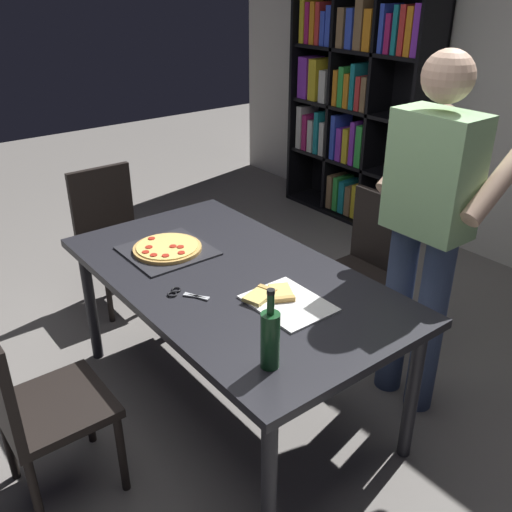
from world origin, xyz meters
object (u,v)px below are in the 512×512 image
dining_table (231,287)px  pepperoni_pizza_on_tray (167,249)px  wine_bottle (270,338)px  bookshelf (356,101)px  chair_near_camera (31,400)px  person_serving_pizza (429,221)px  chair_left_end (111,228)px  kitchen_scissors (182,293)px  chair_far_side (367,261)px

dining_table → pepperoni_pizza_on_tray: bearing=-163.9°
pepperoni_pizza_on_tray → wine_bottle: size_ratio=1.28×
wine_bottle → bookshelf: bearing=128.3°
chair_near_camera → person_serving_pizza: (0.52, 1.73, 0.49)m
chair_near_camera → chair_left_end: size_ratio=1.00×
chair_near_camera → kitchen_scissors: chair_near_camera is taller
pepperoni_pizza_on_tray → bookshelf: bearing=113.2°
dining_table → bookshelf: bearing=121.6°
person_serving_pizza → chair_left_end: bearing=-158.1°
chair_far_side → kitchen_scissors: size_ratio=4.69×
chair_near_camera → person_serving_pizza: bearing=73.4°
dining_table → person_serving_pizza: person_serving_pizza is taller
bookshelf → pepperoni_pizza_on_tray: size_ratio=4.80×
person_serving_pizza → kitchen_scissors: bearing=-115.7°
dining_table → chair_near_camera: 0.99m
chair_far_side → kitchen_scissors: 1.28m
chair_near_camera → wine_bottle: 1.01m
chair_near_camera → bookshelf: (-1.46, 3.35, 0.52)m
kitchen_scissors → chair_near_camera: bearing=-91.7°
chair_near_camera → chair_left_end: same height
chair_left_end → person_serving_pizza: 2.08m
chair_far_side → kitchen_scissors: (0.02, -1.25, 0.24)m
chair_far_side → wine_bottle: bearing=-62.9°
wine_bottle → kitchen_scissors: size_ratio=1.65×
chair_far_side → pepperoni_pizza_on_tray: bearing=-109.8°
wine_bottle → kitchen_scissors: 0.64m
dining_table → chair_far_side: 0.99m
wine_bottle → chair_far_side: bearing=117.1°
kitchen_scissors → chair_left_end: bearing=168.6°
dining_table → wine_bottle: 0.73m
dining_table → wine_bottle: size_ratio=5.52×
dining_table → kitchen_scissors: size_ratio=9.10×
pepperoni_pizza_on_tray → kitchen_scissors: bearing=-21.8°
dining_table → chair_near_camera: (-0.00, -0.97, -0.17)m
chair_left_end → bookshelf: size_ratio=0.46×
chair_far_side → person_serving_pizza: person_serving_pizza is taller
chair_far_side → person_serving_pizza: bearing=-23.1°
chair_left_end → kitchen_scissors: (1.38, -0.28, 0.24)m
chair_left_end → pepperoni_pizza_on_tray: chair_left_end is taller
chair_left_end → person_serving_pizza: (1.88, 0.75, 0.49)m
chair_near_camera → pepperoni_pizza_on_tray: (-0.39, 0.86, 0.25)m
bookshelf → person_serving_pizza: 2.56m
chair_left_end → chair_near_camera: bearing=-35.6°
bookshelf → wine_bottle: 3.40m
dining_table → chair_far_side: (0.00, 0.97, -0.17)m
person_serving_pizza → kitchen_scissors: size_ratio=9.13×
dining_table → chair_left_end: bearing=180.0°
chair_far_side → wine_bottle: wine_bottle is taller
chair_left_end → wine_bottle: (2.01, -0.29, 0.36)m
bookshelf → person_serving_pizza: (1.98, -1.62, -0.04)m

